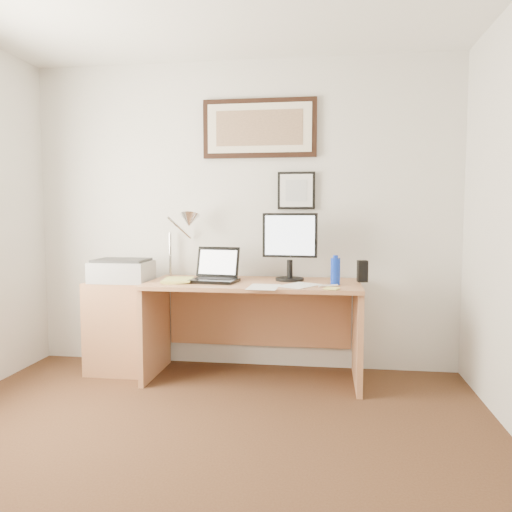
% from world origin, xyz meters
% --- Properties ---
extents(floor, '(4.00, 4.00, 0.00)m').
position_xyz_m(floor, '(0.00, 0.00, 0.00)').
color(floor, '#442818').
rests_on(floor, ground).
extents(wall_back, '(3.50, 0.02, 2.50)m').
position_xyz_m(wall_back, '(0.00, 2.00, 1.25)').
color(wall_back, silver).
rests_on(wall_back, ground).
extents(side_cabinet, '(0.50, 0.40, 0.73)m').
position_xyz_m(side_cabinet, '(-0.92, 1.68, 0.36)').
color(side_cabinet, '#A76C46').
rests_on(side_cabinet, floor).
extents(water_bottle, '(0.07, 0.07, 0.20)m').
position_xyz_m(water_bottle, '(0.76, 1.57, 0.85)').
color(water_bottle, '#0D2EB4').
rests_on(water_bottle, desk).
extents(bottle_cap, '(0.04, 0.04, 0.02)m').
position_xyz_m(bottle_cap, '(0.76, 1.57, 0.96)').
color(bottle_cap, '#0D2EB4').
rests_on(bottle_cap, water_bottle).
extents(speaker, '(0.08, 0.08, 0.16)m').
position_xyz_m(speaker, '(0.97, 1.74, 0.83)').
color(speaker, black).
rests_on(speaker, desk).
extents(paper_sheet_a, '(0.22, 0.31, 0.00)m').
position_xyz_m(paper_sheet_a, '(0.26, 1.38, 0.75)').
color(paper_sheet_a, white).
rests_on(paper_sheet_a, desk).
extents(paper_sheet_b, '(0.34, 0.36, 0.00)m').
position_xyz_m(paper_sheet_b, '(0.50, 1.48, 0.75)').
color(paper_sheet_b, white).
rests_on(paper_sheet_b, desk).
extents(sticky_pad, '(0.11, 0.11, 0.01)m').
position_xyz_m(sticky_pad, '(0.73, 1.33, 0.76)').
color(sticky_pad, '#F5EF74').
rests_on(sticky_pad, desk).
extents(marker_pen, '(0.14, 0.06, 0.02)m').
position_xyz_m(marker_pen, '(0.71, 1.45, 0.76)').
color(marker_pen, white).
rests_on(marker_pen, desk).
extents(book, '(0.26, 0.32, 0.02)m').
position_xyz_m(book, '(-0.53, 1.55, 0.76)').
color(book, '#D2D162').
rests_on(book, desk).
extents(desk, '(1.60, 0.70, 0.75)m').
position_xyz_m(desk, '(0.15, 1.72, 0.51)').
color(desk, '#A76C46').
rests_on(desk, floor).
extents(laptop, '(0.37, 0.34, 0.26)m').
position_xyz_m(laptop, '(-0.14, 1.62, 0.81)').
color(laptop, black).
rests_on(laptop, desk).
extents(lcd_monitor, '(0.42, 0.22, 0.52)m').
position_xyz_m(lcd_monitor, '(0.42, 1.74, 1.04)').
color(lcd_monitor, black).
rests_on(lcd_monitor, desk).
extents(printer, '(0.44, 0.34, 0.18)m').
position_xyz_m(printer, '(-0.90, 1.65, 0.82)').
color(printer, '#A6A6A9').
rests_on(printer, side_cabinet).
extents(desk_lamp, '(0.29, 0.27, 0.53)m').
position_xyz_m(desk_lamp, '(-0.41, 1.81, 1.19)').
color(desk_lamp, silver).
rests_on(desk_lamp, desk).
extents(picture_large, '(0.92, 0.04, 0.47)m').
position_xyz_m(picture_large, '(0.15, 1.97, 1.95)').
color(picture_large, black).
rests_on(picture_large, wall_back).
extents(picture_small, '(0.30, 0.03, 0.30)m').
position_xyz_m(picture_small, '(0.45, 1.97, 1.45)').
color(picture_small, black).
rests_on(picture_small, wall_back).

